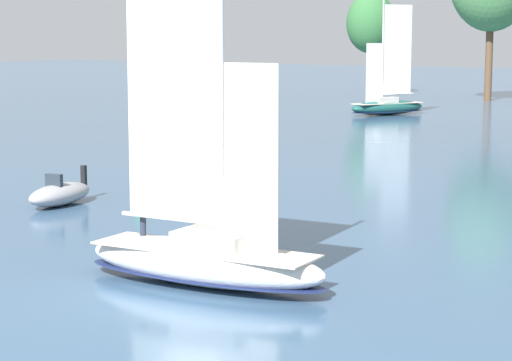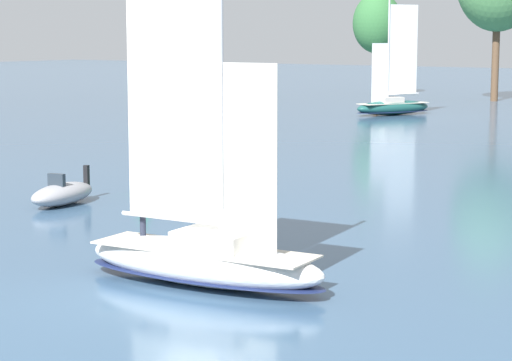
{
  "view_description": "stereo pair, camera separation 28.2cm",
  "coord_description": "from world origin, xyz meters",
  "px_view_note": "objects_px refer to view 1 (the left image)",
  "views": [
    {
      "loc": [
        18.41,
        -24.88,
        7.92
      ],
      "look_at": [
        0.0,
        3.0,
        2.99
      ],
      "focal_mm": 70.0,
      "sensor_mm": 36.0,
      "label": 1
    },
    {
      "loc": [
        18.64,
        -24.73,
        7.92
      ],
      "look_at": [
        0.0,
        3.0,
        2.99
      ],
      "focal_mm": 70.0,
      "sensor_mm": 36.0,
      "label": 2
    }
  ],
  "objects_px": {
    "sailboat_moored_mid_channel": "(387,105)",
    "channel_buoy": "(141,178)",
    "motor_tender": "(60,194)",
    "tree_shore_right": "(371,23)",
    "sailboat_main": "(204,255)"
  },
  "relations": [
    {
      "from": "channel_buoy",
      "to": "tree_shore_right",
      "type": "bearing_deg",
      "value": 109.25
    },
    {
      "from": "tree_shore_right",
      "to": "motor_tender",
      "type": "height_order",
      "value": "tree_shore_right"
    },
    {
      "from": "sailboat_main",
      "to": "sailboat_moored_mid_channel",
      "type": "relative_size",
      "value": 1.01
    },
    {
      "from": "sailboat_main",
      "to": "channel_buoy",
      "type": "height_order",
      "value": "sailboat_main"
    },
    {
      "from": "sailboat_main",
      "to": "motor_tender",
      "type": "relative_size",
      "value": 2.67
    },
    {
      "from": "sailboat_moored_mid_channel",
      "to": "channel_buoy",
      "type": "bearing_deg",
      "value": -77.48
    },
    {
      "from": "sailboat_moored_mid_channel",
      "to": "motor_tender",
      "type": "xyz_separation_m",
      "value": [
        10.3,
        -55.63,
        -0.43
      ]
    },
    {
      "from": "sailboat_main",
      "to": "channel_buoy",
      "type": "xyz_separation_m",
      "value": [
        -13.45,
        12.96,
        -0.16
      ]
    },
    {
      "from": "tree_shore_right",
      "to": "sailboat_moored_mid_channel",
      "type": "distance_m",
      "value": 34.09
    },
    {
      "from": "tree_shore_right",
      "to": "channel_buoy",
      "type": "height_order",
      "value": "tree_shore_right"
    },
    {
      "from": "tree_shore_right",
      "to": "channel_buoy",
      "type": "bearing_deg",
      "value": -70.75
    },
    {
      "from": "tree_shore_right",
      "to": "sailboat_moored_mid_channel",
      "type": "xyz_separation_m",
      "value": [
        16.5,
        -28.66,
        -8.27
      ]
    },
    {
      "from": "sailboat_main",
      "to": "sailboat_moored_mid_channel",
      "type": "bearing_deg",
      "value": 111.18
    },
    {
      "from": "sailboat_moored_mid_channel",
      "to": "motor_tender",
      "type": "relative_size",
      "value": 2.65
    },
    {
      "from": "channel_buoy",
      "to": "sailboat_moored_mid_channel",
      "type": "bearing_deg",
      "value": 102.52
    }
  ]
}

